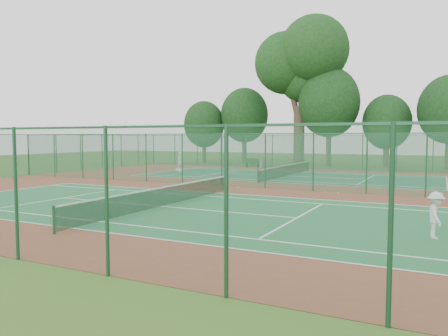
{
  "coord_description": "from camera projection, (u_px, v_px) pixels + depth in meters",
  "views": [
    {
      "loc": [
        11.5,
        -25.71,
        3.23
      ],
      "look_at": [
        1.13,
        -4.99,
        1.6
      ],
      "focal_mm": 35.0,
      "sensor_mm": 36.0,
      "label": 1
    }
  ],
  "objects": [
    {
      "name": "ground",
      "position": [
        243.0,
        187.0,
        28.29
      ],
      "size": [
        120.0,
        120.0,
        0.0
      ],
      "primitive_type": "plane",
      "color": "#32581B",
      "rests_on": "ground"
    },
    {
      "name": "red_pad",
      "position": [
        243.0,
        187.0,
        28.29
      ],
      "size": [
        40.0,
        36.0,
        0.01
      ],
      "primitive_type": "cube",
      "color": "maroon",
      "rests_on": "ground"
    },
    {
      "name": "court_near",
      "position": [
        164.0,
        207.0,
        20.27
      ],
      "size": [
        23.77,
        10.97,
        0.01
      ],
      "primitive_type": "cube",
      "color": "#1F6437",
      "rests_on": "red_pad"
    },
    {
      "name": "court_far",
      "position": [
        287.0,
        176.0,
        36.32
      ],
      "size": [
        23.77,
        10.97,
        0.01
      ],
      "primitive_type": "cube",
      "color": "#1B5739",
      "rests_on": "red_pad"
    },
    {
      "name": "fence_north",
      "position": [
        315.0,
        152.0,
        44.23
      ],
      "size": [
        40.0,
        0.09,
        3.5
      ],
      "color": "#16432C",
      "rests_on": "ground"
    },
    {
      "name": "fence_west",
      "position": [
        28.0,
        155.0,
        37.1
      ],
      "size": [
        0.09,
        36.0,
        3.5
      ],
      "rotation": [
        0.0,
        0.0,
        1.57
      ],
      "color": "#1C5435",
      "rests_on": "ground"
    },
    {
      "name": "fence_divider",
      "position": [
        243.0,
        160.0,
        28.17
      ],
      "size": [
        40.0,
        0.09,
        3.5
      ],
      "color": "#18492C",
      "rests_on": "ground"
    },
    {
      "name": "tennis_net_near",
      "position": [
        164.0,
        195.0,
        20.23
      ],
      "size": [
        0.1,
        12.9,
        0.97
      ],
      "color": "#12331A",
      "rests_on": "ground"
    },
    {
      "name": "tennis_net_far",
      "position": [
        287.0,
        170.0,
        36.28
      ],
      "size": [
        0.1,
        12.9,
        0.97
      ],
      "color": "#14381B",
      "rests_on": "ground"
    },
    {
      "name": "player_near",
      "position": [
        436.0,
        215.0,
        13.79
      ],
      "size": [
        0.74,
        1.06,
        1.5
      ],
      "primitive_type": "imported",
      "rotation": [
        0.0,
        0.0,
        1.77
      ],
      "color": "silver",
      "rests_on": "court_near"
    },
    {
      "name": "player_far",
      "position": [
        180.0,
        161.0,
        42.25
      ],
      "size": [
        0.49,
        0.69,
        1.79
      ],
      "primitive_type": "imported",
      "rotation": [
        0.0,
        0.0,
        -1.67
      ],
      "color": "silver",
      "rests_on": "court_far"
    },
    {
      "name": "trash_bin",
      "position": [
        261.0,
        164.0,
        46.09
      ],
      "size": [
        0.5,
        0.5,
        0.88
      ],
      "primitive_type": "cylinder",
      "rotation": [
        0.0,
        0.0,
        0.02
      ],
      "color": "slate",
      "rests_on": "red_pad"
    },
    {
      "name": "bench",
      "position": [
        252.0,
        163.0,
        46.31
      ],
      "size": [
        1.62,
        0.49,
        1.0
      ],
      "rotation": [
        0.0,
        0.0,
        0.01
      ],
      "color": "black",
      "rests_on": "red_pad"
    },
    {
      "name": "kit_bag",
      "position": [
        179.0,
        170.0,
        41.64
      ],
      "size": [
        0.79,
        0.43,
        0.28
      ],
      "primitive_type": "cube",
      "rotation": [
        0.0,
        0.0,
        -0.2
      ],
      "color": "silver",
      "rests_on": "red_pad"
    },
    {
      "name": "stray_ball_a",
      "position": [
        338.0,
        193.0,
        24.97
      ],
      "size": [
        0.07,
        0.07,
        0.07
      ],
      "primitive_type": "sphere",
      "color": "#CDDC33",
      "rests_on": "red_pad"
    },
    {
      "name": "stray_ball_b",
      "position": [
        325.0,
        192.0,
        25.43
      ],
      "size": [
        0.07,
        0.07,
        0.07
      ],
      "primitive_type": "sphere",
      "color": "#C3E635",
      "rests_on": "red_pad"
    },
    {
      "name": "stray_ball_c",
      "position": [
        238.0,
        187.0,
        27.97
      ],
      "size": [
        0.08,
        0.08,
        0.08
      ],
      "primitive_type": "sphere",
      "color": "#C2CF30",
      "rests_on": "red_pad"
    },
    {
      "name": "big_tree",
      "position": [
        301.0,
        61.0,
        49.88
      ],
      "size": [
        10.98,
        8.04,
        16.87
      ],
      "color": "#34281C",
      "rests_on": "ground"
    },
    {
      "name": "evergreen_row",
      "position": [
        334.0,
        166.0,
        49.7
      ],
      "size": [
        39.0,
        5.0,
        12.0
      ],
      "primitive_type": null,
      "color": "black",
      "rests_on": "ground"
    }
  ]
}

